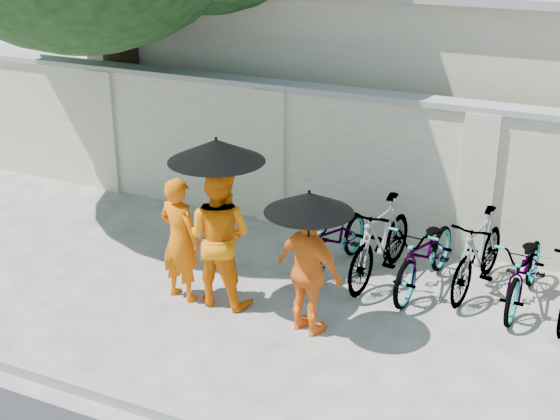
% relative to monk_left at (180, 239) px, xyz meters
% --- Properties ---
extents(ground, '(80.00, 80.00, 0.00)m').
position_rel_monk_left_xyz_m(ground, '(0.92, -0.40, -0.77)').
color(ground, '#B2B0AB').
extents(kerb, '(40.00, 0.16, 0.12)m').
position_rel_monk_left_xyz_m(kerb, '(0.92, -2.10, -0.71)').
color(kerb, gray).
rests_on(kerb, ground).
extents(compound_wall, '(20.00, 0.30, 2.00)m').
position_rel_monk_left_xyz_m(compound_wall, '(1.92, 2.80, 0.23)').
color(compound_wall, beige).
rests_on(compound_wall, ground).
extents(building_behind, '(14.00, 6.00, 3.20)m').
position_rel_monk_left_xyz_m(building_behind, '(2.92, 6.60, 0.83)').
color(building_behind, beige).
rests_on(building_behind, ground).
extents(monk_left, '(0.62, 0.46, 1.54)m').
position_rel_monk_left_xyz_m(monk_left, '(0.00, 0.00, 0.00)').
color(monk_left, '#E56105').
rests_on(monk_left, ground).
extents(monk_center, '(0.85, 0.67, 1.72)m').
position_rel_monk_left_xyz_m(monk_center, '(0.47, 0.11, 0.09)').
color(monk_center, orange).
rests_on(monk_center, ground).
extents(parasol_center, '(1.10, 1.10, 1.09)m').
position_rel_monk_left_xyz_m(parasol_center, '(0.52, 0.03, 1.17)').
color(parasol_center, black).
rests_on(parasol_center, ground).
extents(monk_right, '(0.94, 0.61, 1.49)m').
position_rel_monk_left_xyz_m(monk_right, '(1.71, -0.08, -0.02)').
color(monk_right, orange).
rests_on(monk_right, ground).
extents(parasol_right, '(0.96, 0.96, 0.85)m').
position_rel_monk_left_xyz_m(parasol_right, '(1.73, -0.16, 0.82)').
color(parasol_right, black).
rests_on(parasol_right, ground).
extents(bike_0, '(0.75, 1.73, 0.88)m').
position_rel_monk_left_xyz_m(bike_0, '(1.41, 1.49, -0.33)').
color(bike_0, '#A09EAE').
rests_on(bike_0, ground).
extents(bike_1, '(0.68, 1.81, 1.06)m').
position_rel_monk_left_xyz_m(bike_1, '(2.00, 1.50, -0.24)').
color(bike_1, '#A09EAE').
rests_on(bike_1, ground).
extents(bike_2, '(0.81, 1.84, 0.94)m').
position_rel_monk_left_xyz_m(bike_2, '(2.59, 1.50, -0.30)').
color(bike_2, '#A09EAE').
rests_on(bike_2, ground).
extents(bike_3, '(0.70, 1.74, 1.01)m').
position_rel_monk_left_xyz_m(bike_3, '(3.18, 1.71, -0.26)').
color(bike_3, '#A09EAE').
rests_on(bike_3, ground).
extents(bike_4, '(0.68, 1.74, 0.90)m').
position_rel_monk_left_xyz_m(bike_4, '(3.77, 1.60, -0.32)').
color(bike_4, '#A09EAE').
rests_on(bike_4, ground).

